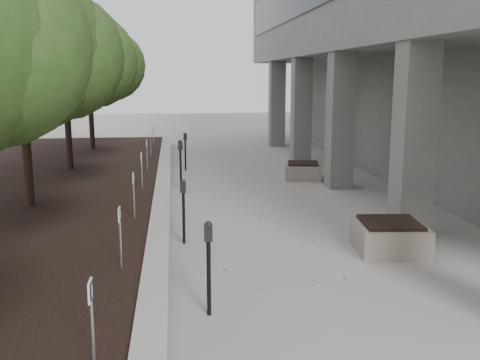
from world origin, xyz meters
TOP-DOWN VIEW (x-y plane):
  - retaining_wall at (-1.82, 9.00)m, footprint 0.39×26.00m
  - planting_bed at (-5.50, 9.00)m, footprint 7.00×26.00m
  - crabapple_tree_3 at (-4.80, 8.00)m, footprint 4.60×4.00m
  - crabapple_tree_4 at (-4.80, 13.00)m, footprint 4.60×4.00m
  - crabapple_tree_5 at (-4.80, 18.00)m, footprint 4.60×4.00m
  - parking_sign_2 at (-2.35, 0.50)m, footprint 0.04×0.22m
  - parking_sign_3 at (-2.35, 3.50)m, footprint 0.04×0.22m
  - parking_sign_4 at (-2.35, 6.50)m, footprint 0.04×0.22m
  - parking_sign_5 at (-2.35, 9.50)m, footprint 0.04×0.22m
  - parking_sign_6 at (-2.35, 12.50)m, footprint 0.04×0.22m
  - parking_sign_7 at (-2.35, 15.50)m, footprint 0.04×0.22m
  - parking_sign_8 at (-2.35, 18.50)m, footprint 0.04×0.22m
  - parking_meter_2 at (-1.07, 2.53)m, footprint 0.14×0.10m
  - parking_meter_3 at (-1.35, 5.92)m, footprint 0.14×0.10m
  - parking_meter_4 at (-1.32, 11.41)m, footprint 0.17×0.14m
  - parking_meter_5 at (-1.11, 14.54)m, footprint 0.15×0.12m
  - planter_front at (2.56, 4.96)m, footprint 1.39×1.39m
  - planter_back at (2.67, 12.50)m, footprint 1.36×1.36m
  - berry_scatter at (-0.10, 5.00)m, footprint 3.30×14.10m

SIDE VIEW (x-z plane):
  - berry_scatter at x=-0.10m, z-range 0.00..0.02m
  - planting_bed at x=-5.50m, z-range 0.00..0.40m
  - retaining_wall at x=-1.82m, z-range 0.00..0.50m
  - planter_back at x=2.67m, z-range 0.00..0.54m
  - planter_front at x=2.56m, z-range 0.00..0.59m
  - parking_meter_3 at x=-1.35m, z-range 0.00..1.31m
  - parking_meter_5 at x=-1.11m, z-range 0.00..1.36m
  - parking_meter_2 at x=-1.07m, z-range 0.00..1.37m
  - parking_meter_4 at x=-1.32m, z-range 0.00..1.47m
  - parking_sign_2 at x=-2.35m, z-range 0.40..1.36m
  - parking_sign_3 at x=-2.35m, z-range 0.40..1.36m
  - parking_sign_4 at x=-2.35m, z-range 0.40..1.36m
  - parking_sign_5 at x=-2.35m, z-range 0.40..1.36m
  - parking_sign_6 at x=-2.35m, z-range 0.40..1.36m
  - parking_sign_7 at x=-2.35m, z-range 0.40..1.36m
  - parking_sign_8 at x=-2.35m, z-range 0.40..1.36m
  - crabapple_tree_3 at x=-4.80m, z-range 0.40..5.84m
  - crabapple_tree_4 at x=-4.80m, z-range 0.40..5.84m
  - crabapple_tree_5 at x=-4.80m, z-range 0.40..5.84m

